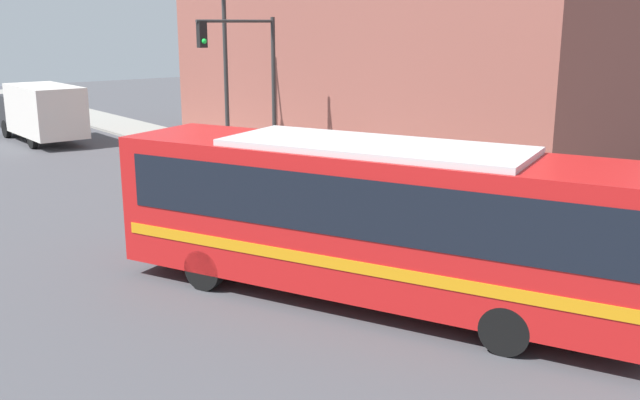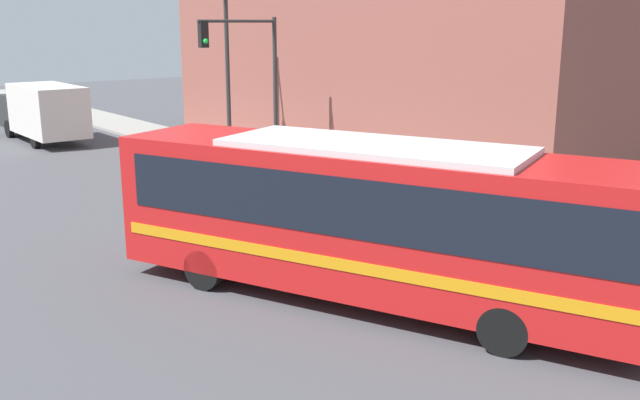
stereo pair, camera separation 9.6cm
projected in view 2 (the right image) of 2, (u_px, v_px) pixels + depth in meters
The scene contains 10 objects.
ground_plane at pixel (385, 291), 15.73m from camera, with size 120.00×120.00×0.00m, color #47474C.
sidewalk at pixel (191, 143), 34.54m from camera, with size 3.04×70.00×0.13m.
building_facade at pixel (369, 51), 30.27m from camera, with size 6.00×22.47×9.16m.
city_bus at pixel (372, 213), 14.73m from camera, with size 6.78×11.52×3.40m.
delivery_truck at pixel (43, 110), 35.09m from camera, with size 2.35×7.13×2.82m.
fire_hydrant at pixel (430, 203), 21.29m from camera, with size 0.26×0.34×0.76m.
traffic_light_pole at pixel (251, 69), 26.12m from camera, with size 3.28×0.35×5.83m.
parking_meter at pixel (320, 163), 25.23m from camera, with size 0.14×0.14×1.17m.
street_lamp at pixel (221, 58), 29.31m from camera, with size 2.34×0.28×7.09m.
pedestrian_near_corner at pixel (320, 152), 26.97m from camera, with size 0.34×0.34×1.70m.
Camera 2 is at (-10.31, -10.67, 5.77)m, focal length 40.00 mm.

